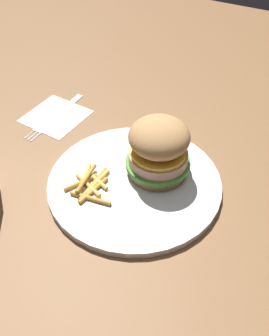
% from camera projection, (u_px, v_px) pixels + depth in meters
% --- Properties ---
extents(ground_plane, '(1.60, 1.60, 0.00)m').
position_uv_depth(ground_plane, '(130.00, 181.00, 0.70)').
color(ground_plane, brown).
extents(plate, '(0.29, 0.29, 0.01)m').
position_uv_depth(plate, '(135.00, 184.00, 0.69)').
color(plate, silver).
rests_on(plate, ground_plane).
extents(sandwich, '(0.11, 0.11, 0.10)m').
position_uv_depth(sandwich, '(159.00, 148.00, 0.67)').
color(sandwich, tan).
rests_on(sandwich, plate).
extents(fries_pile, '(0.08, 0.09, 0.01)m').
position_uv_depth(fries_pile, '(90.00, 184.00, 0.67)').
color(fries_pile, gold).
rests_on(fries_pile, plate).
extents(napkin, '(0.12, 0.12, 0.00)m').
position_uv_depth(napkin, '(56.00, 116.00, 0.83)').
color(napkin, white).
rests_on(napkin, ground_plane).
extents(fork, '(0.03, 0.17, 0.00)m').
position_uv_depth(fork, '(55.00, 115.00, 0.83)').
color(fork, silver).
rests_on(fork, napkin).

